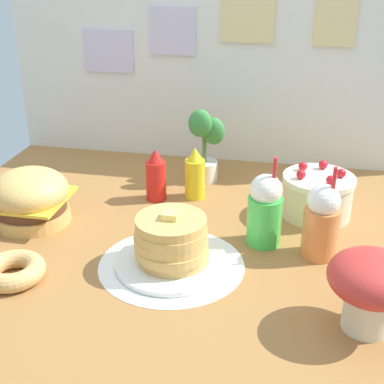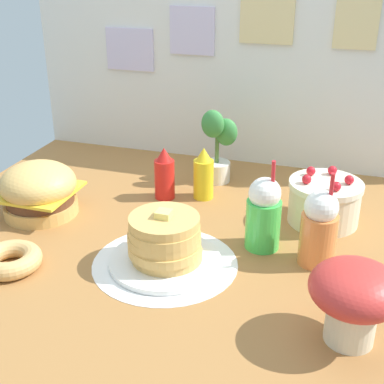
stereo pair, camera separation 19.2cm
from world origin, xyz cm
name	(u,v)px [view 1 (the left image)]	position (x,y,z in cm)	size (l,w,h in cm)	color
ground_plane	(168,249)	(0.00, 0.00, -1.00)	(196.86, 182.03, 2.00)	#9E6B38
back_wall	(211,67)	(-0.02, 90.43, 45.83)	(196.86, 4.20, 90.21)	silver
doily_mat	(172,264)	(4.21, -11.54, 0.20)	(49.70, 49.70, 0.40)	white
burger	(30,197)	(-56.47, 8.67, 10.26)	(29.96, 29.96, 21.60)	#DBA859
pancake_stack	(172,244)	(4.35, -11.57, 8.12)	(38.40, 38.40, 19.77)	white
layer_cake	(317,195)	(52.43, 35.75, 8.74)	(28.19, 28.19, 20.56)	beige
ketchup_bottle	(156,176)	(-14.07, 37.77, 10.46)	(8.58, 8.58, 22.59)	red
mustard_bottle	(195,175)	(1.65, 42.78, 10.46)	(8.58, 8.58, 22.59)	yellow
cream_soda_cup	(265,210)	(33.42, 9.73, 13.26)	(12.43, 12.43, 33.90)	green
orange_float_cup	(321,221)	(52.97, 4.88, 13.26)	(12.43, 12.43, 33.90)	orange
donut_pink_glaze	(13,270)	(-44.16, -29.74, 3.36)	(21.01, 21.01, 6.33)	tan
potted_plant	(204,142)	(2.27, 61.66, 18.41)	(16.91, 13.39, 34.45)	white
mushroom_stool	(372,284)	(65.62, -32.28, 14.67)	(24.85, 24.85, 23.72)	beige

